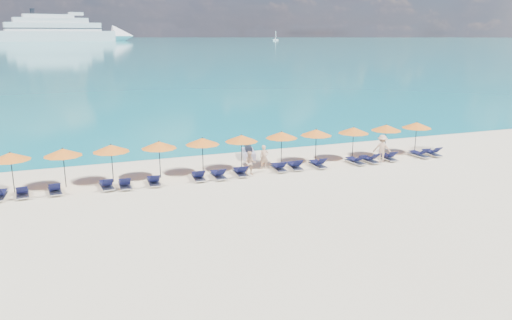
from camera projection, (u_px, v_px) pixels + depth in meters
name	position (u px, v px, depth m)	size (l,w,h in m)	color
ground	(276.00, 195.00, 26.75)	(1400.00, 1400.00, 0.00)	beige
sea	(73.00, 40.00, 625.80)	(1600.00, 1300.00, 0.01)	#1FA9B2
cruise_ship	(69.00, 31.00, 522.96)	(141.43, 45.01, 38.89)	white
sailboat_near	(276.00, 39.00, 599.56)	(5.69, 1.90, 10.42)	white
sailboat_far	(275.00, 40.00, 587.65)	(6.00, 2.00, 11.00)	white
jetski	(248.00, 153.00, 34.69)	(1.24, 2.23, 0.75)	silver
beachgoer_a	(264.00, 157.00, 31.62)	(0.56, 0.37, 1.54)	#D7A985
beachgoer_b	(250.00, 163.00, 30.28)	(0.72, 0.41, 1.48)	#D7A985
beachgoer_c	(382.00, 148.00, 33.38)	(1.19, 0.55, 1.84)	#D7A985
umbrella_0	(10.00, 156.00, 26.64)	(2.10, 2.10, 2.28)	black
umbrella_1	(63.00, 152.00, 27.55)	(2.10, 2.10, 2.28)	black
umbrella_2	(111.00, 148.00, 28.50)	(2.10, 2.10, 2.28)	black
umbrella_3	(159.00, 145.00, 29.36)	(2.10, 2.10, 2.28)	black
umbrella_4	(202.00, 141.00, 30.34)	(2.10, 2.10, 2.28)	black
umbrella_5	(241.00, 138.00, 31.19)	(2.10, 2.10, 2.28)	black
umbrella_6	(282.00, 135.00, 32.23)	(2.10, 2.10, 2.28)	black
umbrella_7	(316.00, 132.00, 33.05)	(2.10, 2.10, 2.28)	black
umbrella_8	(354.00, 130.00, 33.78)	(2.10, 2.10, 2.28)	black
umbrella_9	(386.00, 128.00, 34.70)	(2.10, 2.10, 2.28)	black
umbrella_10	(417.00, 125.00, 35.66)	(2.10, 2.10, 2.28)	black
lounger_1	(22.00, 192.00, 26.34)	(0.75, 1.74, 0.66)	silver
lounger_2	(55.00, 189.00, 26.88)	(0.77, 1.75, 0.66)	silver
lounger_3	(107.00, 185.00, 27.69)	(0.78, 1.75, 0.66)	silver
lounger_4	(125.00, 184.00, 27.85)	(0.64, 1.71, 0.66)	silver
lounger_5	(154.00, 181.00, 28.42)	(0.66, 1.71, 0.66)	silver
lounger_6	(198.00, 176.00, 29.36)	(0.72, 1.73, 0.66)	silver
lounger_7	(218.00, 175.00, 29.68)	(0.65, 1.71, 0.66)	silver
lounger_8	(240.00, 172.00, 30.30)	(0.69, 1.72, 0.66)	silver
lounger_9	(279.00, 167.00, 31.32)	(0.73, 1.74, 0.66)	silver
lounger_10	(295.00, 166.00, 31.71)	(0.79, 1.75, 0.66)	silver
lounger_11	(318.00, 164.00, 32.14)	(0.66, 1.71, 0.66)	silver
lounger_12	(356.00, 161.00, 32.95)	(0.75, 1.74, 0.66)	silver
lounger_13	(370.00, 159.00, 33.31)	(0.76, 1.75, 0.66)	silver
lounger_14	(388.00, 157.00, 33.94)	(0.74, 1.74, 0.66)	silver
lounger_15	(419.00, 154.00, 34.79)	(0.76, 1.75, 0.66)	silver
lounger_16	(432.00, 152.00, 35.18)	(0.70, 1.73, 0.66)	silver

